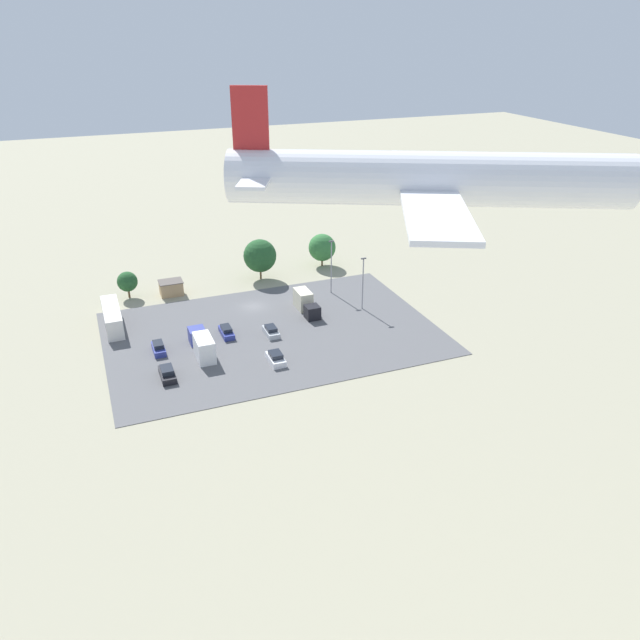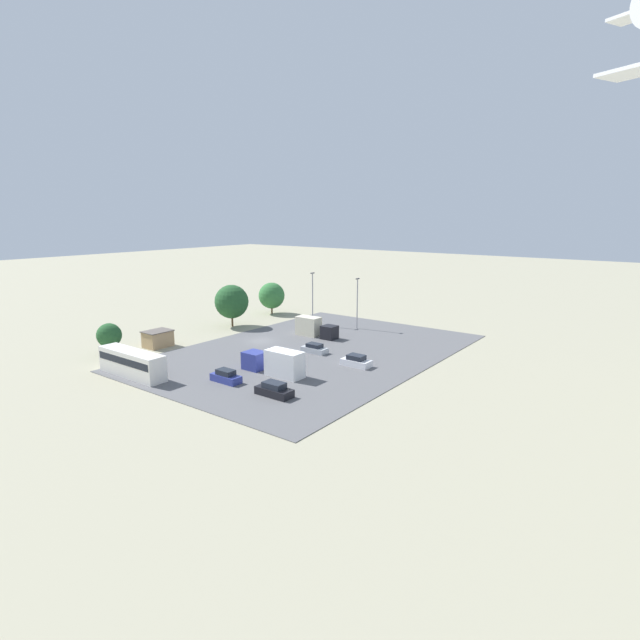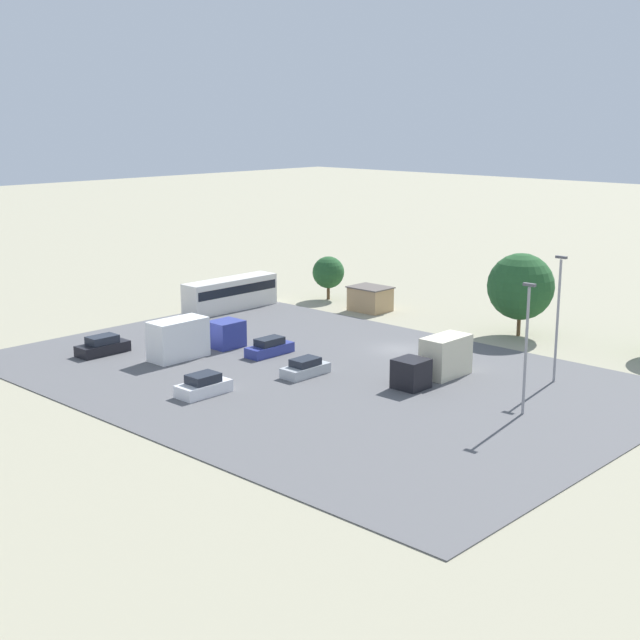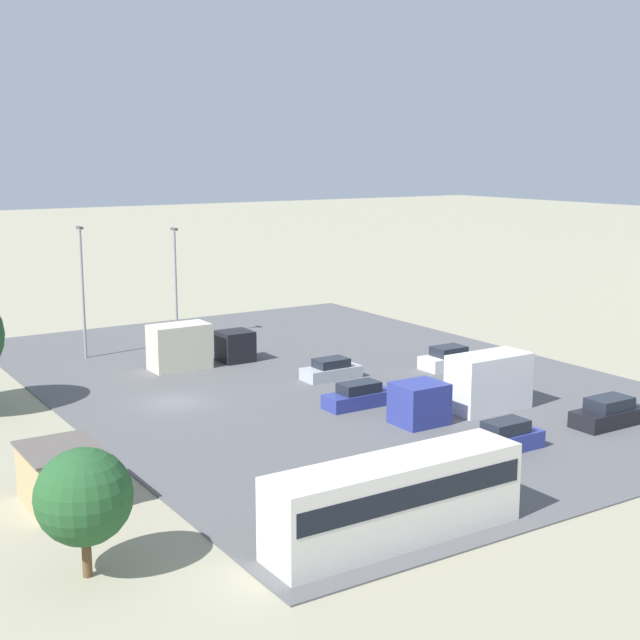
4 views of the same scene
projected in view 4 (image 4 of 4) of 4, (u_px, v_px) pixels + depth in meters
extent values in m
plane|color=gray|center=(175.00, 403.00, 55.63)|extent=(400.00, 400.00, 0.00)
cube|color=#565659|center=(321.00, 379.00, 61.39)|extent=(51.54, 35.62, 0.08)
cube|color=tan|center=(63.00, 477.00, 39.48)|extent=(3.99, 3.08, 2.50)
cube|color=#59514C|center=(61.00, 449.00, 39.23)|extent=(4.23, 3.32, 0.12)
cube|color=silver|center=(395.00, 500.00, 35.58)|extent=(2.59, 11.26, 3.36)
cube|color=black|center=(396.00, 485.00, 35.47)|extent=(2.63, 10.81, 0.94)
cube|color=black|center=(608.00, 417.00, 50.84)|extent=(1.95, 4.59, 0.94)
cube|color=#1E232D|center=(609.00, 403.00, 50.69)|extent=(1.63, 2.57, 0.69)
cube|color=silver|center=(448.00, 362.00, 64.30)|extent=(1.99, 4.15, 0.92)
cube|color=#1E232D|center=(449.00, 351.00, 64.15)|extent=(1.67, 2.32, 0.67)
cube|color=#ADB2B7|center=(331.00, 373.00, 61.32)|extent=(1.82, 4.11, 0.81)
cube|color=#1E232D|center=(331.00, 363.00, 61.19)|extent=(1.53, 2.30, 0.60)
cube|color=navy|center=(505.00, 442.00, 46.53)|extent=(1.70, 4.16, 0.93)
cube|color=#1E232D|center=(506.00, 427.00, 46.38)|extent=(1.43, 2.33, 0.68)
cube|color=navy|center=(359.00, 399.00, 54.57)|extent=(1.70, 4.49, 0.87)
cube|color=#1E232D|center=(359.00, 387.00, 54.43)|extent=(1.43, 2.51, 0.64)
cube|color=navy|center=(419.00, 403.00, 50.94)|extent=(2.44, 2.83, 2.40)
cube|color=white|center=(489.00, 382.00, 53.68)|extent=(2.44, 5.04, 3.43)
cube|color=black|center=(235.00, 346.00, 66.32)|extent=(2.31, 2.37, 2.28)
cube|color=beige|center=(179.00, 347.00, 63.85)|extent=(2.31, 4.22, 3.25)
cylinder|color=brown|center=(87.00, 554.00, 32.75)|extent=(0.36, 0.36, 1.77)
sphere|color=#235128|center=(84.00, 497.00, 32.33)|extent=(3.60, 3.60, 3.60)
cylinder|color=gray|center=(83.00, 295.00, 66.72)|extent=(0.20, 0.20, 9.67)
cube|color=#4C4C51|center=(80.00, 228.00, 65.79)|extent=(0.90, 0.28, 0.20)
cylinder|color=gray|center=(176.00, 286.00, 73.20)|extent=(0.20, 0.20, 9.03)
cube|color=#4C4C51|center=(174.00, 229.00, 72.33)|extent=(0.90, 0.28, 0.20)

